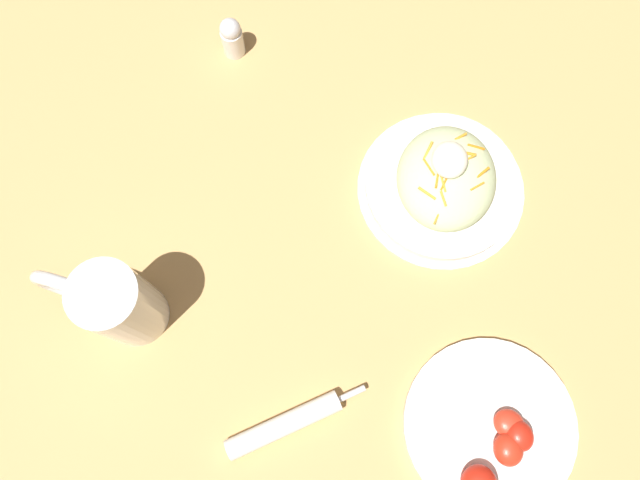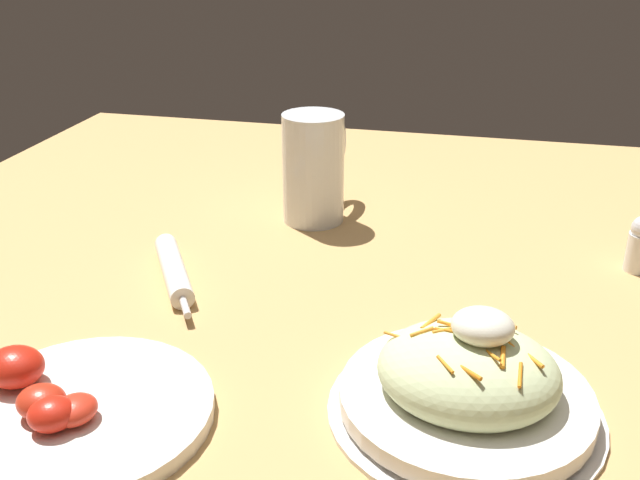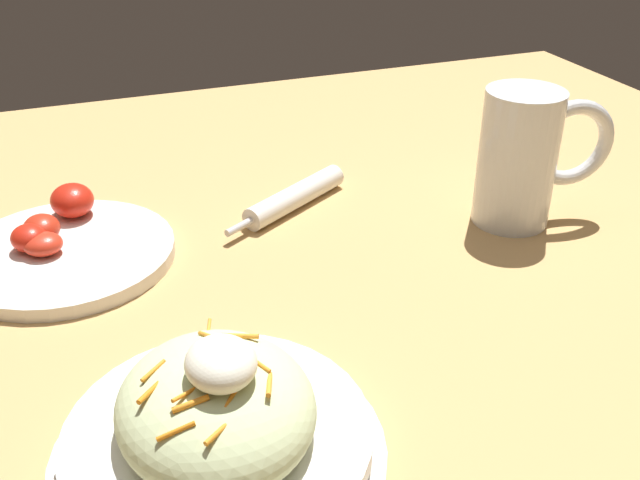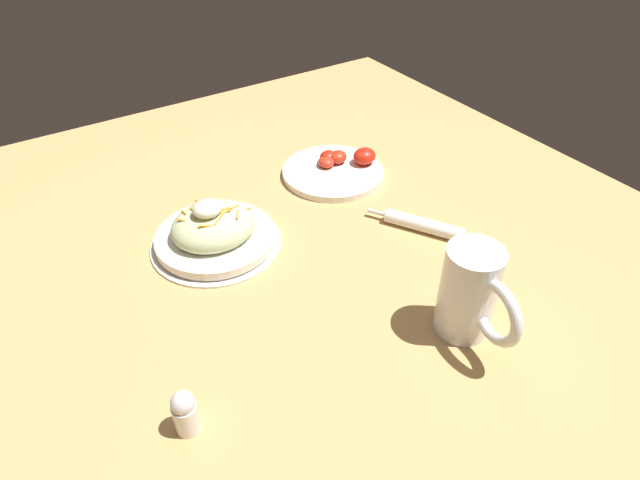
% 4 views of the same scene
% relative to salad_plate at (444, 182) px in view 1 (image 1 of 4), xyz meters
% --- Properties ---
extents(ground_plane, '(1.43, 1.43, 0.00)m').
position_rel_salad_plate_xyz_m(ground_plane, '(0.07, -0.12, -0.03)').
color(ground_plane, tan).
extents(salad_plate, '(0.23, 0.23, 0.10)m').
position_rel_salad_plate_xyz_m(salad_plate, '(0.00, 0.00, 0.00)').
color(salad_plate, white).
rests_on(salad_plate, ground_plane).
extents(beer_mug, '(0.08, 0.15, 0.15)m').
position_rel_salad_plate_xyz_m(beer_mug, '(0.22, -0.38, 0.04)').
color(beer_mug, white).
rests_on(beer_mug, ground_plane).
extents(napkin_roll, '(0.11, 0.17, 0.03)m').
position_rel_salad_plate_xyz_m(napkin_roll, '(0.33, -0.17, -0.02)').
color(napkin_roll, white).
rests_on(napkin_roll, ground_plane).
extents(tomato_plate, '(0.21, 0.21, 0.05)m').
position_rel_salad_plate_xyz_m(tomato_plate, '(0.31, 0.08, -0.02)').
color(tomato_plate, white).
rests_on(tomato_plate, ground_plane).
extents(salt_shaker, '(0.03, 0.03, 0.07)m').
position_rel_salad_plate_xyz_m(salt_shaker, '(-0.18, -0.32, 0.00)').
color(salt_shaker, white).
rests_on(salt_shaker, ground_plane).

